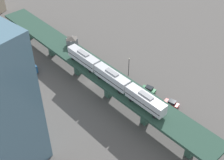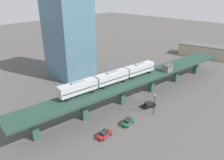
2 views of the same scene
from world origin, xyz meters
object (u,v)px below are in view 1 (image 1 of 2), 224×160
object	(u,v)px
street_car_red	(172,103)
street_lamp	(129,65)
delivery_truck	(30,66)
street_car_black	(116,75)
subway_train	(112,77)
street_car_green	(149,89)
signal_hut	(72,41)

from	to	relation	value
street_car_red	street_lamp	bearing A→B (deg)	79.52
delivery_truck	street_car_black	bearing A→B (deg)	-58.00
subway_train	street_car_black	xyz separation A→B (m)	(10.19, 6.81, -9.11)
subway_train	street_car_black	world-z (taller)	subway_train
street_car_green	street_lamp	world-z (taller)	street_lamp
street_car_red	street_lamp	world-z (taller)	street_lamp
street_car_black	street_car_green	xyz separation A→B (m)	(1.07, -12.26, 0.00)
signal_hut	street_car_red	xyz separation A→B (m)	(3.26, -36.89, -8.37)
street_car_red	subway_train	bearing A→B (deg)	126.18
street_car_red	delivery_truck	distance (m)	47.98
street_car_black	delivery_truck	xyz separation A→B (m)	(-15.30, 24.49, 0.82)
subway_train	street_car_black	size ratio (longest dim) A/B	7.83
street_car_green	street_car_black	bearing A→B (deg)	94.99
signal_hut	delivery_truck	world-z (taller)	signal_hut
signal_hut	street_car_green	xyz separation A→B (m)	(4.19, -28.22, -8.37)
street_car_green	street_lamp	size ratio (longest dim) A/B	0.66
signal_hut	street_lamp	bearing A→B (deg)	-70.30
subway_train	street_car_green	world-z (taller)	subway_train
street_car_black	street_lamp	size ratio (longest dim) A/B	0.68
signal_hut	delivery_truck	bearing A→B (deg)	144.98
signal_hut	street_car_black	size ratio (longest dim) A/B	0.77
subway_train	street_car_red	size ratio (longest dim) A/B	8.26
signal_hut	street_lamp	size ratio (longest dim) A/B	0.52
signal_hut	street_car_green	world-z (taller)	signal_hut
street_car_green	street_lamp	distance (m)	10.45
subway_train	street_car_green	size ratio (longest dim) A/B	8.15
street_car_black	street_car_green	size ratio (longest dim) A/B	1.04
street_car_black	street_car_green	world-z (taller)	same
subway_train	street_car_red	distance (m)	19.73
signal_hut	street_car_black	bearing A→B (deg)	-78.93
street_car_green	delivery_truck	xyz separation A→B (m)	(-16.37, 36.75, 0.82)
street_car_red	delivery_truck	world-z (taller)	delivery_truck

